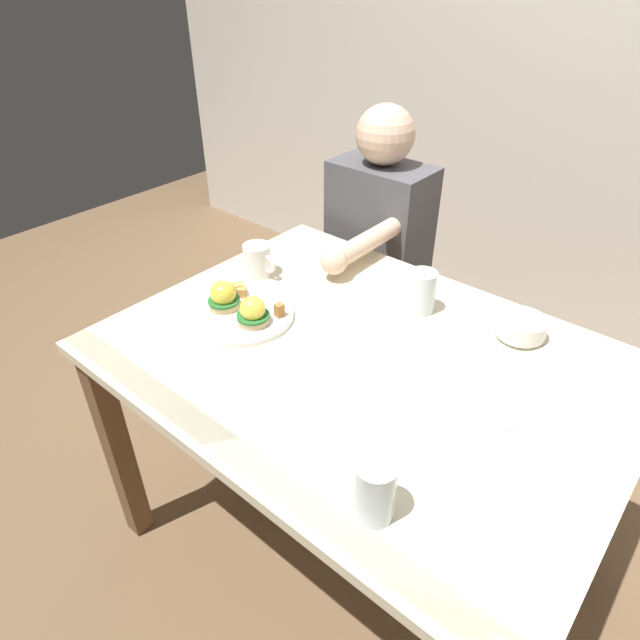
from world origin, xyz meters
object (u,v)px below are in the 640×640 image
(fruit_bowl, at_px, (521,328))
(coffee_mug, at_px, (258,259))
(eggs_benedict_plate, at_px, (240,309))
(dining_table, at_px, (361,388))
(water_glass_near, at_px, (422,294))
(fork, at_px, (507,406))
(diner_person, at_px, (374,250))
(water_glass_far, at_px, (374,494))

(fruit_bowl, xyz_separation_m, coffee_mug, (-0.71, -0.20, 0.02))
(eggs_benedict_plate, bearing_deg, dining_table, 13.47)
(water_glass_near, bearing_deg, coffee_mug, -162.84)
(fork, xyz_separation_m, water_glass_near, (-0.33, 0.20, 0.05))
(dining_table, height_order, diner_person, diner_person)
(fruit_bowl, bearing_deg, diner_person, 155.46)
(dining_table, xyz_separation_m, fruit_bowl, (0.25, 0.31, 0.14))
(fruit_bowl, bearing_deg, eggs_benedict_plate, -146.69)
(dining_table, relative_size, fruit_bowl, 10.00)
(coffee_mug, relative_size, water_glass_near, 0.97)
(eggs_benedict_plate, bearing_deg, fork, 11.17)
(fruit_bowl, bearing_deg, dining_table, -129.48)
(diner_person, bearing_deg, fork, -36.87)
(dining_table, distance_m, fork, 0.36)
(dining_table, xyz_separation_m, fork, (0.34, 0.05, 0.11))
(fork, relative_size, water_glass_near, 1.24)
(dining_table, xyz_separation_m, diner_person, (-0.39, 0.60, 0.02))
(fruit_bowl, xyz_separation_m, fork, (0.09, -0.25, -0.03))
(dining_table, xyz_separation_m, water_glass_far, (0.27, -0.34, 0.16))
(fork, relative_size, diner_person, 0.12)
(water_glass_near, xyz_separation_m, water_glass_far, (0.27, -0.59, 0.00))
(coffee_mug, distance_m, water_glass_near, 0.49)
(fruit_bowl, bearing_deg, water_glass_far, -88.09)
(dining_table, distance_m, eggs_benedict_plate, 0.37)
(eggs_benedict_plate, height_order, fork, eggs_benedict_plate)
(eggs_benedict_plate, distance_m, coffee_mug, 0.23)
(water_glass_far, bearing_deg, fruit_bowl, 91.91)
(fruit_bowl, relative_size, coffee_mug, 1.08)
(eggs_benedict_plate, distance_m, fork, 0.69)
(eggs_benedict_plate, xyz_separation_m, diner_person, (-0.06, 0.68, -0.11))
(fruit_bowl, height_order, diner_person, diner_person)
(water_glass_near, height_order, diner_person, diner_person)
(eggs_benedict_plate, height_order, water_glass_near, water_glass_near)
(eggs_benedict_plate, xyz_separation_m, coffee_mug, (-0.13, 0.19, 0.03))
(coffee_mug, xyz_separation_m, water_glass_far, (0.74, -0.45, 0.00))
(diner_person, bearing_deg, water_glass_far, -54.65)
(water_glass_near, distance_m, water_glass_far, 0.65)
(dining_table, height_order, water_glass_far, water_glass_far)
(dining_table, height_order, water_glass_near, water_glass_near)
(coffee_mug, xyz_separation_m, diner_person, (0.07, 0.49, -0.14))
(dining_table, relative_size, water_glass_far, 10.09)
(fork, bearing_deg, fruit_bowl, 108.62)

